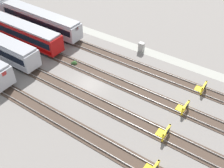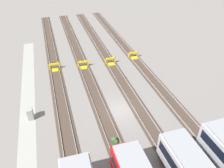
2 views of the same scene
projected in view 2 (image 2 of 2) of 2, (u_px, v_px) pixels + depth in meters
ground_plane at (120, 110)px, 29.74m from camera, size 400.00×400.00×0.00m
service_walkway at (27, 129)px, 26.78m from camera, size 54.00×2.00×0.01m
rail_track_nearest at (64, 121)px, 27.87m from camera, size 90.00×2.23×0.21m
rail_track_near_inner at (102, 113)px, 29.10m from camera, size 90.00×2.24×0.21m
rail_track_middle at (137, 106)px, 30.34m from camera, size 90.00×2.24×0.21m
rail_track_far_inner at (170, 99)px, 31.57m from camera, size 90.00×2.23×0.21m
bumper_stop_nearest_track at (55, 67)px, 38.39m from camera, size 1.36×2.01×1.22m
bumper_stop_near_inner_track at (83, 65)px, 39.13m from camera, size 1.37×2.01×1.22m
bumper_stop_middle_track at (111, 61)px, 40.15m from camera, size 1.35×2.00×1.22m
bumper_stop_far_inner_track at (134, 55)px, 42.20m from camera, size 1.36×2.01×1.22m
electrical_cabinet at (30, 114)px, 27.91m from camera, size 0.90×0.73×1.60m
weed_clump at (115, 140)px, 25.06m from camera, size 0.92×0.70×0.64m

